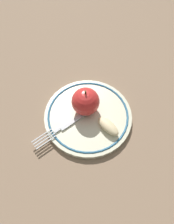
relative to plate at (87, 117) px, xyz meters
The scene contains 5 objects.
ground_plane 0.02m from the plate, 164.45° to the left, with size 2.00×2.00×0.00m, color #836852.
plate is the anchor object (origin of this frame).
apple_red_whole 0.05m from the plate, 139.59° to the left, with size 0.08×0.08×0.09m.
apple_slice_front 0.07m from the plate, ahead, with size 0.07×0.03×0.02m, color beige.
fork 0.07m from the plate, 114.66° to the right, with size 0.06×0.18×0.00m.
Camera 1 is at (0.20, -0.24, 0.55)m, focal length 35.00 mm.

